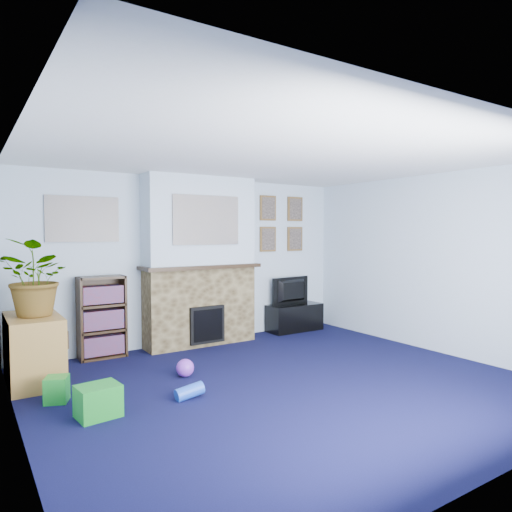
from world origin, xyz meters
TOP-DOWN VIEW (x-y plane):
  - floor at (0.00, 0.00)m, footprint 5.00×4.50m
  - ceiling at (0.00, 0.00)m, footprint 5.00×4.50m
  - wall_back at (0.00, 2.25)m, footprint 5.00×0.04m
  - wall_front at (0.00, -2.25)m, footprint 5.00×0.04m
  - wall_left at (-2.50, 0.00)m, footprint 0.04×4.50m
  - wall_right at (2.50, 0.00)m, footprint 0.04×4.50m
  - chimney_breast at (0.00, 2.05)m, footprint 1.72×0.50m
  - collage_main at (0.00, 1.84)m, footprint 1.00×0.03m
  - collage_left at (-1.55, 2.23)m, footprint 0.90×0.03m
  - portrait_tl at (1.30, 2.23)m, footprint 0.30×0.03m
  - portrait_tr at (1.85, 2.23)m, footprint 0.30×0.03m
  - portrait_bl at (1.30, 2.23)m, footprint 0.30×0.03m
  - portrait_br at (1.85, 2.23)m, footprint 0.30×0.03m
  - tv_stand at (1.69, 2.03)m, footprint 0.92×0.39m
  - television at (1.69, 2.05)m, footprint 0.77×0.18m
  - bookshelf at (-1.37, 2.11)m, footprint 0.58×0.28m
  - sideboard at (-2.24, 1.50)m, footprint 0.52×0.93m
  - potted_plant at (-2.19, 1.45)m, footprint 0.94×0.97m
  - mantel_clock at (-0.02, 2.00)m, footprint 0.09×0.06m
  - mantel_candle at (0.30, 2.00)m, footprint 0.05×0.05m
  - mantel_teddy at (-0.59, 2.00)m, footprint 0.12×0.12m
  - mantel_can at (0.69, 2.00)m, footprint 0.06×0.06m
  - green_crate at (-1.89, 0.19)m, footprint 0.38×0.32m
  - toy_ball at (-0.80, 0.80)m, footprint 0.20×0.20m
  - toy_block at (-2.14, 0.76)m, footprint 0.26×0.26m
  - toy_tube at (-1.04, 0.15)m, footprint 0.29×0.13m

SIDE VIEW (x-z plane):
  - floor at x=0.00m, z-range -0.01..0.01m
  - toy_tube at x=-1.04m, z-range -0.01..0.15m
  - toy_ball at x=-0.80m, z-range -0.01..0.19m
  - toy_block at x=-2.14m, z-range -0.01..0.23m
  - green_crate at x=-1.89m, z-range 0.00..0.28m
  - tv_stand at x=1.69m, z-range 0.01..0.44m
  - sideboard at x=-2.24m, z-range -0.01..0.71m
  - bookshelf at x=-1.37m, z-range -0.02..1.03m
  - television at x=1.69m, z-range 0.44..0.88m
  - potted_plant at x=-2.19m, z-range 0.73..1.55m
  - chimney_breast at x=0.00m, z-range -0.02..2.38m
  - wall_back at x=0.00m, z-range 0.00..2.40m
  - wall_front at x=0.00m, z-range 0.00..2.40m
  - wall_left at x=-2.50m, z-range 0.00..2.40m
  - wall_right at x=2.50m, z-range 0.00..2.40m
  - mantel_can at x=0.69m, z-range 1.15..1.27m
  - mantel_teddy at x=-0.59m, z-range 1.15..1.28m
  - mantel_clock at x=-0.02m, z-range 1.15..1.29m
  - mantel_candle at x=0.30m, z-range 1.14..1.32m
  - portrait_bl at x=1.30m, z-range 1.30..1.70m
  - portrait_br at x=1.85m, z-range 1.30..1.70m
  - collage_left at x=-1.55m, z-range 1.49..2.07m
  - collage_main at x=0.00m, z-range 1.44..2.12m
  - portrait_tl at x=1.30m, z-range 1.80..2.20m
  - portrait_tr at x=1.85m, z-range 1.80..2.20m
  - ceiling at x=0.00m, z-range 2.40..2.40m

